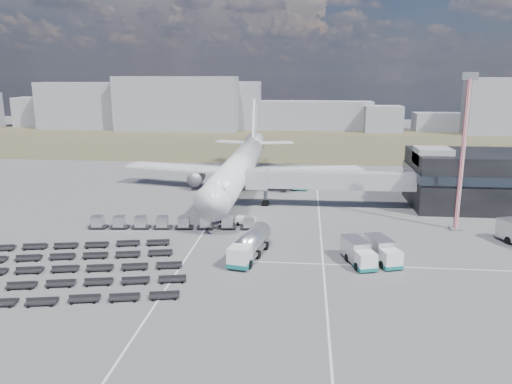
# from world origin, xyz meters

# --- Properties ---
(ground) EXTENTS (420.00, 420.00, 0.00)m
(ground) POSITION_xyz_m (0.00, 0.00, 0.00)
(ground) COLOR #565659
(ground) RESTS_ON ground
(grass_strip) EXTENTS (420.00, 90.00, 0.01)m
(grass_strip) POSITION_xyz_m (0.00, 110.00, 0.01)
(grass_strip) COLOR #4A442C
(grass_strip) RESTS_ON ground
(lane_markings) EXTENTS (47.12, 110.00, 0.01)m
(lane_markings) POSITION_xyz_m (9.77, 3.00, 0.01)
(lane_markings) COLOR silver
(lane_markings) RESTS_ON ground
(terminal) EXTENTS (30.40, 16.40, 11.00)m
(terminal) POSITION_xyz_m (47.77, 23.96, 5.25)
(terminal) COLOR black
(terminal) RESTS_ON ground
(jet_bridge) EXTENTS (30.30, 3.80, 7.05)m
(jet_bridge) POSITION_xyz_m (15.90, 20.42, 5.05)
(jet_bridge) COLOR #939399
(jet_bridge) RESTS_ON ground
(airliner) EXTENTS (51.59, 64.53, 17.62)m
(airliner) POSITION_xyz_m (0.00, 32.38, 5.29)
(airliner) COLOR white
(airliner) RESTS_ON ground
(skyline) EXTENTS (314.64, 26.36, 24.20)m
(skyline) POSITION_xyz_m (-4.67, 149.15, 9.66)
(skyline) COLOR gray
(skyline) RESTS_ON ground
(fuel_tanker) EXTENTS (4.86, 11.09, 3.48)m
(fuel_tanker) POSITION_xyz_m (6.38, -6.46, 1.74)
(fuel_tanker) COLOR white
(fuel_tanker) RESTS_ON ground
(pushback_tug) EXTENTS (3.21, 2.13, 1.37)m
(pushback_tug) POSITION_xyz_m (4.00, 8.00, 0.69)
(pushback_tug) COLOR white
(pushback_tug) RESTS_ON ground
(catering_truck) EXTENTS (3.13, 7.02, 3.17)m
(catering_truck) POSITION_xyz_m (12.54, 36.11, 1.62)
(catering_truck) COLOR white
(catering_truck) RESTS_ON ground
(service_trucks_near) EXTENTS (7.50, 8.25, 2.76)m
(service_trucks_near) POSITION_xyz_m (22.05, -6.88, 1.50)
(service_trucks_near) COLOR white
(service_trucks_near) RESTS_ON ground
(uld_row) EXTENTS (26.65, 4.02, 1.80)m
(uld_row) POSITION_xyz_m (-7.04, 4.84, 1.08)
(uld_row) COLOR black
(uld_row) RESTS_ON ground
(baggage_dollies) EXTENTS (35.41, 25.58, 0.76)m
(baggage_dollies) POSITION_xyz_m (-17.80, -14.38, 0.38)
(baggage_dollies) COLOR black
(baggage_dollies) RESTS_ON ground
(floodlight_mast) EXTENTS (2.26, 1.86, 24.03)m
(floodlight_mast) POSITION_xyz_m (37.10, 8.93, 12.04)
(floodlight_mast) COLOR red
(floodlight_mast) RESTS_ON ground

